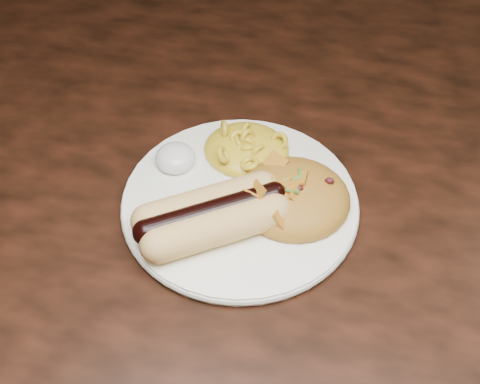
# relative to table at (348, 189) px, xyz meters

# --- Properties ---
(table) EXTENTS (1.60, 0.90, 0.75)m
(table) POSITION_rel_table_xyz_m (0.00, 0.00, 0.00)
(table) COLOR #34170C
(table) RESTS_ON floor
(plate) EXTENTS (0.29, 0.29, 0.01)m
(plate) POSITION_rel_table_xyz_m (-0.10, -0.13, 0.10)
(plate) COLOR white
(plate) RESTS_ON table
(hotdog) EXTENTS (0.11, 0.12, 0.03)m
(hotdog) POSITION_rel_table_xyz_m (-0.12, -0.17, 0.12)
(hotdog) COLOR #F7BA64
(hotdog) RESTS_ON plate
(mac_and_cheese) EXTENTS (0.10, 0.09, 0.03)m
(mac_and_cheese) POSITION_rel_table_xyz_m (-0.11, -0.07, 0.12)
(mac_and_cheese) COLOR gold
(mac_and_cheese) RESTS_ON plate
(sour_cream) EXTENTS (0.05, 0.05, 0.02)m
(sour_cream) POSITION_rel_table_xyz_m (-0.17, -0.10, 0.12)
(sour_cream) COLOR white
(sour_cream) RESTS_ON plate
(taco_salad) EXTENTS (0.11, 0.10, 0.05)m
(taco_salad) POSITION_rel_table_xyz_m (-0.05, -0.13, 0.12)
(taco_salad) COLOR #B82D04
(taco_salad) RESTS_ON plate
(fork) EXTENTS (0.08, 0.14, 0.00)m
(fork) POSITION_rel_table_xyz_m (-0.17, -0.16, 0.09)
(fork) COLOR silver
(fork) RESTS_ON table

